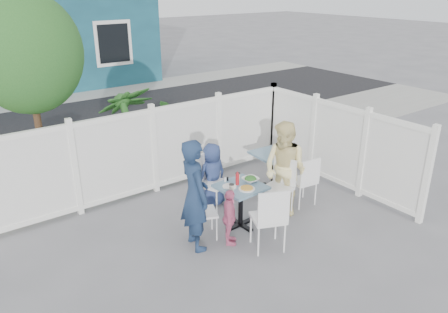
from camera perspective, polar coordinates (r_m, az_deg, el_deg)
ground at (r=6.54m, az=0.64°, el=-12.22°), size 80.00×80.00×0.00m
near_sidewalk at (r=9.49m, az=-13.34°, el=-1.46°), size 24.00×2.60×0.01m
street at (r=12.80m, az=-20.11°, el=3.87°), size 24.00×5.00×0.01m
far_sidewalk at (r=15.70m, az=-23.55°, el=6.56°), size 24.00×1.60×0.01m
fence_back at (r=8.05m, az=-9.12°, el=0.60°), size 5.86×0.08×1.60m
fence_right at (r=8.48m, az=14.52°, el=1.27°), size 0.08×3.66×1.60m
tree at (r=7.87m, az=-24.39°, el=12.13°), size 1.80×1.62×3.59m
potted_shrub_a at (r=8.54m, az=-12.15°, el=2.77°), size 1.21×1.21×1.89m
potted_shrub_b at (r=9.08m, az=-4.63°, el=2.83°), size 1.59×1.66×1.43m
main_table at (r=6.90m, az=2.21°, el=-5.04°), size 0.71×0.71×0.71m
spare_table at (r=8.11m, az=6.49°, el=-0.66°), size 0.76×0.76×0.75m
chair_left at (r=6.63m, az=-3.25°, el=-6.79°), size 0.49×0.50×0.85m
chair_right at (r=7.33m, az=7.35°, el=-3.35°), size 0.51×0.52×0.98m
chair_back at (r=7.43m, az=-1.96°, el=-2.74°), size 0.58×0.57×0.99m
chair_near at (r=6.28m, az=6.07°, el=-7.63°), size 0.60×0.59×1.01m
chair_spare at (r=7.65m, az=10.61°, el=-2.80°), size 0.45×0.44×0.90m
man at (r=6.26m, az=-3.83°, el=-5.05°), size 0.49×0.67×1.68m
woman at (r=7.26m, az=7.95°, el=-1.64°), size 0.74×0.88×1.59m
boy at (r=7.53m, az=-1.54°, el=-2.44°), size 0.57×0.39×1.14m
toddler at (r=6.48m, az=0.72°, el=-7.98°), size 0.49×0.54×0.88m
plate_main at (r=6.72m, az=2.99°, el=-4.24°), size 0.25×0.25×0.02m
plate_side at (r=6.78m, az=0.72°, el=-3.93°), size 0.22×0.22×0.02m
salad_bowl at (r=6.96m, az=3.48°, el=-3.04°), size 0.25×0.25×0.06m
coffee_cup_a at (r=6.62m, az=0.99°, el=-4.15°), size 0.07×0.07×0.11m
coffee_cup_b at (r=6.99m, az=1.81°, el=-2.68°), size 0.08×0.08×0.12m
ketchup_bottle at (r=6.82m, az=1.76°, el=-3.00°), size 0.06×0.06×0.18m
salt_shaker at (r=6.94m, az=0.16°, el=-3.05°), size 0.03×0.03×0.07m
pepper_shaker at (r=6.97m, az=0.47°, el=-2.95°), size 0.03×0.03×0.07m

